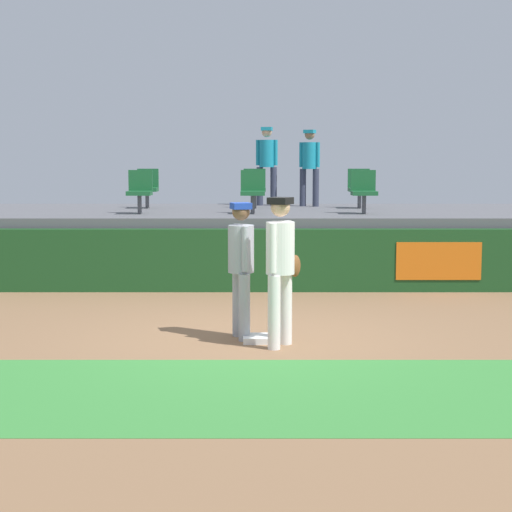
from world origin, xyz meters
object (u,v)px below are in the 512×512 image
first_base (256,339)px  seat_front_left (137,189)px  player_runner_visitor (238,260)px  seat_front_center (250,189)px  seat_back_left (145,186)px  seat_front_right (361,189)px  spectator_hooded (307,162)px  seat_back_right (357,186)px  seat_back_center (252,186)px  player_fielder_home (278,261)px  spectator_capped (264,160)px

first_base → seat_front_left: seat_front_left is taller
player_runner_visitor → seat_front_center: seat_front_center is taller
seat_back_left → seat_front_right: bearing=-22.3°
seat_front_center → seat_back_left: same height
seat_front_right → seat_back_left: (-4.40, 1.80, -0.00)m
seat_front_left → seat_front_right: size_ratio=1.00×
seat_front_left → spectator_hooded: spectator_hooded is taller
seat_front_left → seat_back_right: size_ratio=1.00×
seat_back_center → seat_front_right: same height
first_base → seat_front_center: seat_front_center is taller
player_runner_visitor → seat_back_left: 7.52m
seat_back_right → player_runner_visitor: bearing=-108.5°
seat_back_left → spectator_hooded: (3.50, 0.66, 0.50)m
player_fielder_home → seat_front_left: seat_front_left is taller
first_base → player_runner_visitor: bearing=138.7°
player_fielder_home → spectator_hooded: 8.45m
seat_front_left → seat_back_left: (-0.08, 1.80, -0.00)m
seat_front_center → seat_back_center: size_ratio=1.00×
player_fielder_home → seat_front_right: seat_front_right is taller
player_fielder_home → seat_front_left: size_ratio=2.24×
seat_front_center → seat_back_left: size_ratio=1.00×
first_base → seat_front_right: bearing=69.9°
seat_front_left → seat_back_right: same height
player_fielder_home → seat_back_right: 7.92m
first_base → seat_back_left: seat_back_left is taller
first_base → seat_back_left: (-2.36, 7.38, 1.72)m
first_base → seat_back_center: 7.58m
spectator_hooded → spectator_capped: size_ratio=0.96×
seat_front_right → seat_back_center: bearing=139.5°
seat_front_left → seat_back_center: same height
seat_front_center → seat_back_right: bearing=38.4°
first_base → seat_front_right: (2.04, 5.58, 1.72)m
seat_back_right → seat_front_center: bearing=-141.6°
seat_front_left → seat_front_center: size_ratio=1.00×
player_runner_visitor → seat_front_center: bearing=162.5°
first_base → player_runner_visitor: size_ratio=0.22×
first_base → seat_front_center: bearing=91.0°
player_fielder_home → player_runner_visitor: size_ratio=1.05×
seat_back_right → seat_back_center: bearing=180.0°
seat_front_left → player_runner_visitor: bearing=-69.2°
seat_back_center → seat_front_right: size_ratio=1.00×
seat_front_right → player_fielder_home: bearing=-106.8°
seat_back_center → seat_back_right: size_ratio=1.00×
seat_front_right → seat_back_right: (0.13, 1.80, -0.00)m
seat_front_right → spectator_capped: size_ratio=0.48×
player_fielder_home → seat_front_left: bearing=-128.9°
seat_back_left → seat_back_right: bearing=0.0°
seat_front_center → player_runner_visitor: bearing=-91.4°
spectator_hooded → player_runner_visitor: bearing=101.6°
first_base → spectator_capped: spectator_capped is taller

